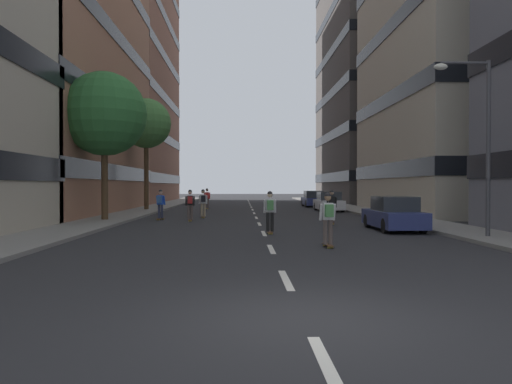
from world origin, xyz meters
TOP-DOWN VIEW (x-y plane):
  - ground_plane at (0.00, 27.58)m, footprint 165.49×165.49m
  - sidewalk_left at (-8.48, 31.03)m, footprint 2.76×75.85m
  - sidewalk_right at (8.48, 31.03)m, footprint 2.76×75.85m
  - lane_markings at (0.00, 28.00)m, footprint 0.16×62.20m
  - building_left_far at (-16.45, 51.65)m, footprint 13.29×22.77m
  - building_right_mid at (16.45, 28.54)m, footprint 13.29×18.36m
  - building_right_far at (16.45, 51.65)m, footprint 13.29×21.79m
  - parked_car_near at (5.90, 30.47)m, footprint 1.82×4.40m
  - parked_car_mid at (5.90, 38.56)m, footprint 1.82×4.40m
  - parked_car_far at (5.90, 14.29)m, footprint 1.82×4.40m
  - street_tree_near at (-8.48, 19.74)m, footprint 4.62×4.62m
  - street_tree_mid at (-8.48, 31.49)m, footprint 3.94×3.94m
  - streetlamp_right at (7.84, 10.44)m, footprint 2.13×0.30m
  - skater_0 at (-3.31, 22.93)m, footprint 0.55×0.92m
  - skater_1 at (0.25, 12.89)m, footprint 0.53×0.90m
  - skater_2 at (3.77, 17.86)m, footprint 0.55×0.91m
  - skater_3 at (1.87, 8.39)m, footprint 0.54×0.91m
  - skater_4 at (-3.87, 34.40)m, footprint 0.56×0.92m
  - skater_5 at (-5.68, 21.25)m, footprint 0.57×0.92m
  - skater_6 at (-3.84, 20.22)m, footprint 0.55×0.92m

SIDE VIEW (x-z plane):
  - ground_plane at x=0.00m, z-range 0.00..0.00m
  - lane_markings at x=0.00m, z-range 0.00..0.01m
  - sidewalk_left at x=-8.48m, z-range 0.00..0.14m
  - sidewalk_right at x=8.48m, z-range 0.00..0.14m
  - parked_car_near at x=5.90m, z-range -0.06..1.46m
  - parked_car_mid at x=5.90m, z-range -0.06..1.46m
  - parked_car_far at x=5.90m, z-range -0.06..1.46m
  - skater_2 at x=3.77m, z-range 0.10..1.87m
  - skater_4 at x=-3.87m, z-range 0.10..1.87m
  - skater_0 at x=-3.31m, z-range 0.13..1.90m
  - skater_1 at x=0.25m, z-range 0.13..1.90m
  - skater_3 at x=1.87m, z-range 0.13..1.90m
  - skater_5 at x=-5.68m, z-range 0.13..1.90m
  - skater_6 at x=-3.84m, z-range 0.13..1.90m
  - streetlamp_right at x=7.84m, z-range 0.89..7.39m
  - street_tree_near at x=-8.48m, z-range 1.88..10.00m
  - street_tree_mid at x=-8.48m, z-range 2.51..11.29m
  - building_right_mid at x=16.45m, z-range 0.09..26.10m
  - building_right_far at x=16.45m, z-range 0.09..35.16m
  - building_left_far at x=-16.45m, z-range 0.09..38.08m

